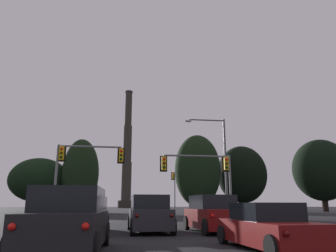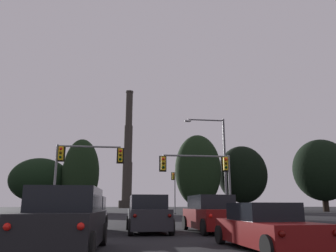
# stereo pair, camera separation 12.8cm
# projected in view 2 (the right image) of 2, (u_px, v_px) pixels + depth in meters

# --- Properties ---
(suv_center_lane_front) EXTENTS (2.15, 4.92, 1.86)m
(suv_center_lane_front) POSITION_uv_depth(u_px,v_px,m) (148.00, 214.00, 16.96)
(suv_center_lane_front) COLOR #232328
(suv_center_lane_front) RESTS_ON ground_plane
(sedan_right_lane_second) EXTENTS (2.12, 4.75, 1.43)m
(sedan_right_lane_second) POSITION_uv_depth(u_px,v_px,m) (265.00, 228.00, 10.24)
(sedan_right_lane_second) COLOR maroon
(sedan_right_lane_second) RESTS_ON ground_plane
(pickup_truck_left_lane_front) EXTENTS (2.37, 5.57, 1.82)m
(pickup_truck_left_lane_front) POSITION_uv_depth(u_px,v_px,m) (83.00, 216.00, 16.82)
(pickup_truck_left_lane_front) COLOR silver
(pickup_truck_left_lane_front) RESTS_ON ground_plane
(suv_left_lane_second) EXTENTS (2.22, 4.95, 1.86)m
(suv_left_lane_second) POSITION_uv_depth(u_px,v_px,m) (66.00, 221.00, 9.52)
(suv_left_lane_second) COLOR black
(suv_left_lane_second) RESTS_ON ground_plane
(suv_right_lane_front) EXTENTS (2.28, 4.97, 1.86)m
(suv_right_lane_front) POSITION_uv_depth(u_px,v_px,m) (211.00, 214.00, 16.98)
(suv_right_lane_front) COLOR maroon
(suv_right_lane_front) RESTS_ON ground_plane
(traffic_light_overhead_left) EXTENTS (5.29, 0.50, 5.90)m
(traffic_light_overhead_left) POSITION_uv_depth(u_px,v_px,m) (79.00, 163.00, 25.08)
(traffic_light_overhead_left) COLOR slate
(traffic_light_overhead_left) RESTS_ON ground_plane
(traffic_light_far_right) EXTENTS (0.78, 0.50, 6.62)m
(traffic_light_far_right) POSITION_uv_depth(u_px,v_px,m) (174.00, 186.00, 52.48)
(traffic_light_far_right) COLOR slate
(traffic_light_far_right) RESTS_ON ground_plane
(traffic_light_overhead_right) EXTENTS (5.79, 0.50, 5.26)m
(traffic_light_overhead_right) POSITION_uv_depth(u_px,v_px,m) (205.00, 170.00, 25.79)
(traffic_light_overhead_right) COLOR slate
(traffic_light_overhead_right) RESTS_ON ground_plane
(street_lamp) EXTENTS (3.79, 0.36, 9.14)m
(street_lamp) POSITION_uv_depth(u_px,v_px,m) (218.00, 157.00, 29.50)
(street_lamp) COLOR #56565B
(street_lamp) RESTS_ON ground_plane
(smokestack) EXTENTS (7.83, 7.83, 60.07)m
(smokestack) POSITION_uv_depth(u_px,v_px,m) (128.00, 160.00, 164.66)
(smokestack) COLOR #2B2722
(smokestack) RESTS_ON ground_plane
(treeline_far_left) EXTENTS (9.56, 8.60, 15.87)m
(treeline_far_left) POSITION_uv_depth(u_px,v_px,m) (198.00, 170.00, 68.04)
(treeline_far_left) COLOR black
(treeline_far_left) RESTS_ON ground_plane
(treeline_left_mid) EXTENTS (12.65, 11.39, 15.83)m
(treeline_left_mid) POSITION_uv_depth(u_px,v_px,m) (322.00, 170.00, 72.75)
(treeline_left_mid) COLOR black
(treeline_left_mid) RESTS_ON ground_plane
(treeline_right_mid) EXTENTS (12.07, 10.87, 10.89)m
(treeline_right_mid) POSITION_uv_depth(u_px,v_px,m) (40.00, 180.00, 67.24)
(treeline_right_mid) COLOR black
(treeline_right_mid) RESTS_ON ground_plane
(treeline_center_right) EXTENTS (10.75, 9.67, 14.06)m
(treeline_center_right) POSITION_uv_depth(u_px,v_px,m) (242.00, 174.00, 71.19)
(treeline_center_right) COLOR black
(treeline_center_right) RESTS_ON ground_plane
(treeline_far_right) EXTENTS (7.38, 6.64, 14.70)m
(treeline_far_right) POSITION_uv_depth(u_px,v_px,m) (81.00, 174.00, 66.43)
(treeline_far_right) COLOR black
(treeline_far_right) RESTS_ON ground_plane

